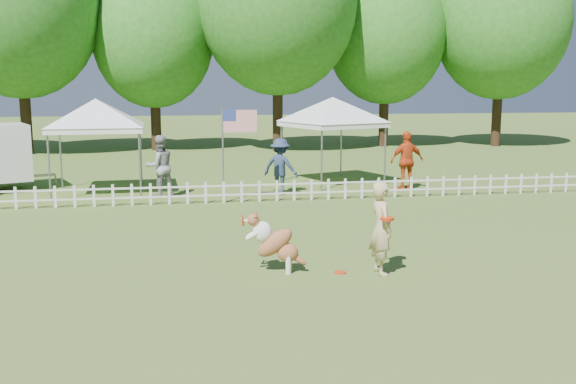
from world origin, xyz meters
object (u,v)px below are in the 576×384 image
at_px(canopy_tent_left, 98,147).
at_px(spectator_a, 160,166).
at_px(spectator_b, 280,167).
at_px(handler, 381,228).
at_px(frisbee_on_turf, 340,272).
at_px(dog, 276,243).
at_px(spectator_c, 407,161).
at_px(canopy_tent_right, 332,141).
at_px(flag_pole, 223,156).

relative_size(canopy_tent_left, spectator_a, 1.54).
bearing_deg(canopy_tent_left, spectator_b, -14.94).
bearing_deg(handler, canopy_tent_left, 27.43).
distance_m(handler, frisbee_on_turf, 1.06).
xyz_separation_m(frisbee_on_turf, canopy_tent_left, (-5.11, 9.50, 1.39)).
distance_m(dog, spectator_c, 9.85).
relative_size(dog, frisbee_on_turf, 5.02).
xyz_separation_m(canopy_tent_right, spectator_a, (-5.63, -1.85, -0.49)).
bearing_deg(flag_pole, dog, -77.06).
bearing_deg(frisbee_on_turf, flag_pole, 101.73).
bearing_deg(canopy_tent_right, spectator_c, -63.81).
xyz_separation_m(dog, flag_pole, (-0.40, 6.99, 0.79)).
bearing_deg(flag_pole, spectator_b, 40.20).
height_order(flag_pole, spectator_a, flag_pole).
relative_size(handler, frisbee_on_turf, 7.69).
height_order(handler, dog, handler).
xyz_separation_m(canopy_tent_left, flag_pole, (3.61, -2.27, -0.08)).
relative_size(canopy_tent_right, flag_pole, 1.06).
bearing_deg(dog, handler, 0.20).
xyz_separation_m(handler, canopy_tent_right, (1.69, 10.44, 0.59)).
bearing_deg(dog, flag_pole, 105.98).
bearing_deg(dog, spectator_b, 92.90).
distance_m(frisbee_on_turf, spectator_b, 8.33).
distance_m(dog, spectator_b, 8.17).
relative_size(handler, spectator_b, 0.96).
height_order(frisbee_on_turf, flag_pole, flag_pole).
distance_m(canopy_tent_right, spectator_b, 2.94).
xyz_separation_m(dog, canopy_tent_left, (-4.01, 9.26, 0.87)).
xyz_separation_m(handler, dog, (-1.78, 0.40, -0.28)).
distance_m(canopy_tent_right, flag_pole, 4.93).
bearing_deg(frisbee_on_turf, dog, 167.81).
height_order(canopy_tent_right, spectator_a, canopy_tent_right).
distance_m(frisbee_on_turf, spectator_c, 9.53).
relative_size(canopy_tent_right, spectator_b, 1.66).
distance_m(canopy_tent_left, spectator_c, 9.50).
xyz_separation_m(canopy_tent_left, spectator_a, (1.85, -1.07, -0.49)).
height_order(canopy_tent_left, canopy_tent_right, canopy_tent_right).
bearing_deg(spectator_a, spectator_b, 155.89).
bearing_deg(frisbee_on_turf, spectator_a, 111.13).
bearing_deg(flag_pole, handler, -63.87).
distance_m(spectator_a, spectator_b, 3.55).
bearing_deg(canopy_tent_left, frisbee_on_turf, -63.98).
xyz_separation_m(canopy_tent_left, spectator_b, (5.40, -1.22, -0.55)).
height_order(canopy_tent_right, spectator_b, canopy_tent_right).
bearing_deg(dog, canopy_tent_right, 83.64).
height_order(handler, spectator_c, spectator_c).
distance_m(handler, dog, 1.85).
bearing_deg(flag_pole, spectator_c, 21.52).
xyz_separation_m(handler, canopy_tent_left, (-5.79, 9.65, 0.59)).
bearing_deg(handler, flag_pole, 12.95).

